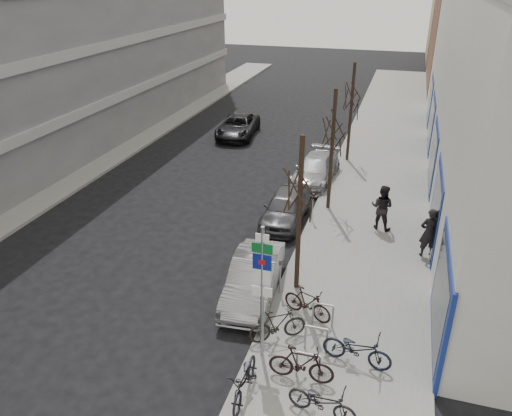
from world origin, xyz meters
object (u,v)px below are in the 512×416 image
Objects in this scene: bike_mid_curb at (357,346)px; parked_car_mid at (285,207)px; pedestrian_near at (429,233)px; meter_front at (280,273)px; bike_far_inner at (307,303)px; meter_back at (333,161)px; tree_mid at (334,122)px; parked_car_front at (254,278)px; pedestrian_far at (382,207)px; tree_far at (353,89)px; bike_mid_inner at (278,325)px; highway_sign_pole at (262,286)px; meter_mid at (313,204)px; bike_rack at (316,336)px; bike_near_left at (245,378)px; parked_car_back at (315,170)px; bike_far_curb at (322,399)px; tree_near at (301,179)px; bike_near_right at (301,364)px; lane_car at (238,126)px.

bike_mid_curb is 0.48× the size of parked_car_mid.
meter_front is at bearing 21.60° from pedestrian_near.
meter_back is at bearing 26.76° from bike_far_inner.
tree_mid is 8.07m from parked_car_front.
pedestrian_far is at bearing 63.34° from meter_front.
tree_far is at bearing 79.06° from parked_car_mid.
bike_mid_inner is 0.42× the size of parked_car_front.
meter_mid is (-0.25, 8.51, -1.54)m from highway_sign_pole.
bike_rack is 1.17× the size of pedestrian_far.
bike_near_left is at bearing -80.81° from parked_car_front.
parked_car_back reaches higher than bike_mid_curb.
bike_mid_inner is 0.90× the size of pedestrian_near.
meter_front is at bearing 35.27° from bike_far_curb.
bike_rack is 1.16× the size of pedestrian_near.
highway_sign_pole is 2.86m from bike_far_inner.
tree_far is (0.00, 13.00, 0.00)m from tree_near.
highway_sign_pole is 3.11m from bike_mid_curb.
tree_near is at bearing 44.85° from bike_mid_curb.
bike_far_curb is 10.51m from parked_car_mid.
tree_mid is 10.42m from bike_mid_curb.
parked_car_back is (-1.20, 9.63, -3.44)m from tree_near.
bike_far_curb is (1.97, -1.59, -1.78)m from highway_sign_pole.
parked_car_front is 5.56m from parked_car_mid.
meter_front is 1.00× the size of meter_back.
parked_car_mid reaches higher than bike_near_right.
bike_near_right is 8.15m from pedestrian_near.
highway_sign_pole is at bearing 39.15° from pedestrian_near.
meter_mid is at bearing -62.92° from lane_car.
parked_car_front is at bearing -95.41° from tree_far.
pedestrian_far is at bearing -62.39° from pedestrian_near.
parked_car_back is at bearing 8.47° from bike_near_right.
meter_mid is (-0.45, -1.50, -3.19)m from tree_mid.
pedestrian_near is (3.16, 7.50, 0.44)m from bike_near_right.
bike_mid_inner is (0.24, 2.27, -0.05)m from bike_near_left.
bike_near_right reaches higher than bike_mid_inner.
meter_front is at bearing 77.42° from pedestrian_far.
parked_car_mid is at bearing -67.72° from lane_car.
highway_sign_pole is at bearing 127.61° from bike_mid_inner.
highway_sign_pole is 3.39m from meter_front.
tree_far is at bearing 88.09° from meter_front.
bike_near_left is at bearing -92.16° from tree_near.
tree_far is 4.33× the size of meter_mid.
meter_front is 0.67× the size of bike_mid_curb.
bike_near_left reaches higher than bike_mid_inner.
parked_car_mid reaches higher than parked_car_back.
meter_front is at bearing -93.68° from tree_mid.
pedestrian_near is at bearing 60.51° from bike_near_left.
pedestrian_far is (1.35, 9.26, 0.43)m from bike_near_right.
pedestrian_near is at bearing 31.55° from parked_car_front.
tree_mid is 11.19m from bike_near_right.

